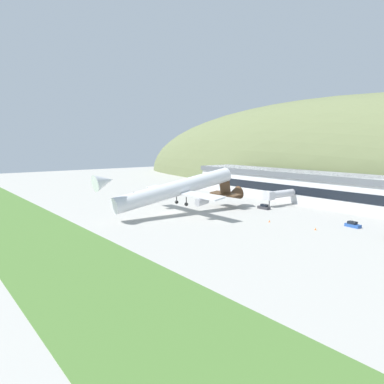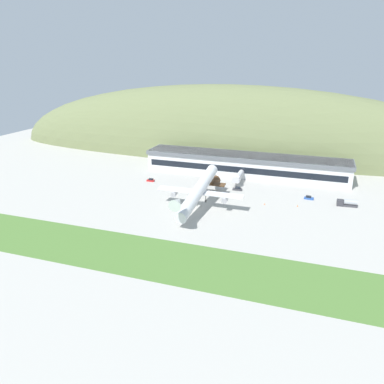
% 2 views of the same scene
% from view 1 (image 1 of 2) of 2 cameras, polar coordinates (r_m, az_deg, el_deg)
% --- Properties ---
extents(ground_plane, '(389.34, 389.34, 0.00)m').
position_cam_1_polar(ground_plane, '(118.16, -3.47, -3.21)').
color(ground_plane, '#ADAAA3').
extents(grass_strip_foreground, '(350.41, 24.54, 0.08)m').
position_cam_1_polar(grass_strip_foreground, '(101.70, -23.47, -5.61)').
color(grass_strip_foreground, '#4C7533').
rests_on(grass_strip_foreground, ground_plane).
extents(hill_backdrop, '(312.27, 57.05, 87.15)m').
position_cam_1_polar(hill_backdrop, '(195.09, 19.86, 0.65)').
color(hill_backdrop, '#667047').
rests_on(hill_backdrop, ground_plane).
extents(terminal_building, '(106.09, 17.52, 11.08)m').
position_cam_1_polar(terminal_building, '(146.69, 17.11, 1.07)').
color(terminal_building, silver).
rests_on(terminal_building, ground_plane).
extents(jetway_0, '(3.38, 14.45, 5.43)m').
position_cam_1_polar(jetway_0, '(134.29, 12.97, -0.36)').
color(jetway_0, silver).
rests_on(jetway_0, ground_plane).
extents(cargo_airplane, '(36.25, 53.54, 13.05)m').
position_cam_1_polar(cargo_airplane, '(115.19, -2.07, 0.42)').
color(cargo_airplane, silver).
extents(service_car_0, '(4.14, 2.04, 1.53)m').
position_cam_1_polar(service_car_0, '(107.24, 23.30, -4.61)').
color(service_car_0, '#264C99').
rests_on(service_car_0, ground_plane).
extents(service_car_1, '(4.33, 1.78, 1.66)m').
position_cam_1_polar(service_car_1, '(126.94, 10.91, -2.27)').
color(service_car_1, '#333338').
rests_on(service_car_1, ground_plane).
extents(service_car_2, '(3.84, 1.93, 1.50)m').
position_cam_1_polar(service_car_2, '(159.19, -1.23, -0.15)').
color(service_car_2, '#B21E1E').
rests_on(service_car_2, ground_plane).
extents(traffic_cone_0, '(0.52, 0.52, 0.58)m').
position_cam_1_polar(traffic_cone_0, '(106.97, 11.72, -4.36)').
color(traffic_cone_0, orange).
rests_on(traffic_cone_0, ground_plane).
extents(traffic_cone_1, '(0.52, 0.52, 0.58)m').
position_cam_1_polar(traffic_cone_1, '(100.63, 18.30, -5.35)').
color(traffic_cone_1, orange).
rests_on(traffic_cone_1, ground_plane).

